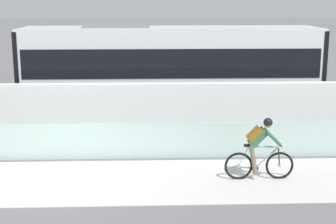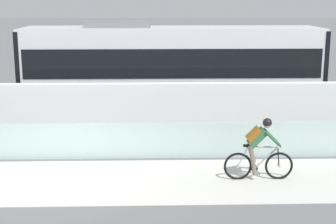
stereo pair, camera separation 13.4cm
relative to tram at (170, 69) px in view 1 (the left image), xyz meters
name	(u,v)px [view 1 (the left image)]	position (x,y,z in m)	size (l,w,h in m)	color
ground_plane	(56,182)	(-3.19, -6.85, -1.89)	(200.00, 200.00, 0.00)	slate
bike_path_deck	(56,182)	(-3.19, -6.85, -1.89)	(32.00, 3.20, 0.01)	silver
glass_parapet	(66,142)	(-3.19, -5.00, -1.37)	(32.00, 0.05, 1.05)	#ADC6C1
concrete_barrier_wall	(75,113)	(-3.19, -3.20, -0.95)	(32.00, 0.36, 1.89)	white
tram_rail_near	(85,123)	(-3.19, -0.72, -1.89)	(32.00, 0.08, 0.01)	#595654
tram_rail_far	(89,114)	(-3.19, 0.72, -1.89)	(32.00, 0.08, 0.01)	#595654
tram	(170,69)	(0.00, 0.00, 0.00)	(11.06, 2.54, 3.81)	silver
cyclist_on_bike	(259,149)	(1.96, -6.85, -1.09)	(1.77, 0.58, 1.61)	black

